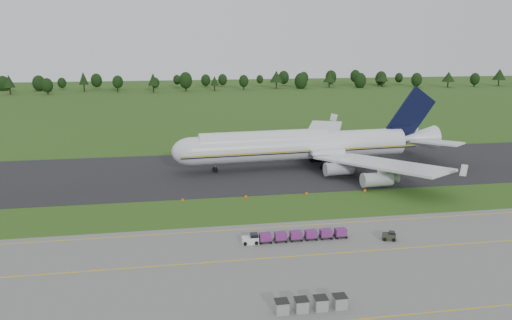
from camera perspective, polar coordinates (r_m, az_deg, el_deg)
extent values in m
plane|color=#2C5018|center=(95.97, 0.36, -5.59)|extent=(600.00, 600.00, 0.00)
cube|color=slate|center=(65.60, 5.66, -15.34)|extent=(300.00, 52.00, 0.06)
cube|color=black|center=(122.41, -1.90, -1.26)|extent=(300.00, 40.00, 0.08)
cube|color=yellow|center=(75.95, 3.27, -11.00)|extent=(300.00, 0.25, 0.01)
cube|color=yellow|center=(86.74, 1.50, -7.72)|extent=(120.00, 0.20, 0.01)
cylinder|color=black|center=(320.30, -26.29, 7.08)|extent=(0.70, 0.70, 4.05)
cone|color=#1B3512|center=(319.83, -26.39, 8.08)|extent=(6.25, 6.25, 7.19)
cylinder|color=black|center=(311.78, -22.69, 7.24)|extent=(0.70, 0.70, 3.46)
sphere|color=#1B3512|center=(311.45, -22.75, 7.89)|extent=(6.31, 6.31, 6.31)
cylinder|color=black|center=(320.86, -19.04, 7.78)|extent=(0.70, 0.70, 4.26)
cone|color=#1B3512|center=(320.36, -19.13, 8.83)|extent=(5.64, 5.64, 7.58)
cylinder|color=black|center=(312.00, -15.53, 7.85)|extent=(0.70, 0.70, 3.93)
sphere|color=#1B3512|center=(311.64, -15.58, 8.58)|extent=(5.68, 5.68, 5.68)
cylinder|color=black|center=(304.40, -11.63, 7.94)|extent=(0.70, 0.70, 4.12)
cone|color=#1B3512|center=(303.89, -11.68, 9.02)|extent=(6.17, 6.17, 7.32)
cylinder|color=black|center=(309.14, -8.01, 8.19)|extent=(0.70, 0.70, 4.27)
sphere|color=#1B3512|center=(308.75, -8.04, 9.00)|extent=(7.79, 7.79, 7.79)
cylinder|color=black|center=(310.06, -4.74, 8.20)|extent=(0.70, 0.70, 3.23)
cone|color=#1B3512|center=(309.65, -4.76, 9.02)|extent=(5.40, 5.40, 5.74)
cylinder|color=black|center=(314.35, -1.41, 8.35)|extent=(0.70, 0.70, 3.57)
sphere|color=#1B3512|center=(314.02, -1.41, 9.02)|extent=(5.92, 5.92, 5.92)
cylinder|color=black|center=(323.36, 2.33, 8.54)|extent=(0.70, 0.70, 4.03)
cone|color=#1B3512|center=(322.89, 2.34, 9.53)|extent=(8.57, 8.57, 7.16)
cylinder|color=black|center=(323.94, 5.14, 8.41)|extent=(0.70, 0.70, 3.02)
sphere|color=#1B3512|center=(323.67, 5.15, 8.96)|extent=(8.15, 8.15, 8.15)
cylinder|color=black|center=(333.17, 8.36, 8.51)|extent=(0.70, 0.70, 3.46)
cone|color=#1B3512|center=(332.77, 8.39, 9.34)|extent=(8.26, 8.26, 6.16)
cylinder|color=black|center=(335.15, 11.79, 8.35)|extent=(0.70, 0.70, 2.95)
sphere|color=#1B3512|center=(334.89, 11.81, 8.87)|extent=(7.85, 7.85, 7.85)
cylinder|color=black|center=(347.14, 14.17, 8.45)|extent=(0.70, 0.70, 3.49)
cone|color=#1B3512|center=(346.75, 14.22, 9.25)|extent=(8.48, 8.48, 6.20)
cylinder|color=black|center=(349.33, 17.84, 8.21)|extent=(0.70, 0.70, 3.11)
sphere|color=#1B3512|center=(349.07, 17.88, 8.73)|extent=(6.99, 6.99, 6.99)
cylinder|color=black|center=(354.05, 21.07, 8.06)|extent=(0.70, 0.70, 3.64)
cone|color=#1B3512|center=(353.65, 21.14, 8.88)|extent=(8.21, 8.21, 6.48)
cylinder|color=black|center=(365.56, 23.68, 7.95)|extent=(0.70, 0.70, 3.29)
sphere|color=#1B3512|center=(365.29, 23.73, 8.48)|extent=(6.20, 6.20, 6.20)
cylinder|color=black|center=(377.32, 25.97, 7.94)|extent=(0.70, 0.70, 4.11)
cone|color=#1B3512|center=(376.91, 26.07, 8.80)|extent=(8.65, 8.65, 7.32)
cylinder|color=silver|center=(125.54, 5.08, 1.62)|extent=(54.87, 10.21, 6.77)
cylinder|color=silver|center=(122.64, 0.92, 2.14)|extent=(32.25, 7.30, 5.28)
sphere|color=silver|center=(119.98, -7.39, 0.98)|extent=(6.77, 6.77, 6.77)
cone|color=silver|center=(138.93, 17.92, 2.38)|extent=(10.73, 7.07, 6.43)
cube|color=yellow|center=(122.52, 5.57, 1.03)|extent=(60.07, 3.87, 0.33)
cube|color=silver|center=(114.39, 13.93, -0.39)|extent=(23.98, 32.44, 0.52)
cube|color=silver|center=(146.47, 7.60, 2.98)|extent=(20.87, 33.15, 0.52)
cylinder|color=#A1A4A9|center=(117.41, 9.45, -0.99)|extent=(6.76, 3.42, 3.01)
cylinder|color=#A1A4A9|center=(110.23, 13.68, -2.18)|extent=(6.76, 3.42, 3.01)
cylinder|color=#A1A4A9|center=(138.94, 5.73, 1.45)|extent=(6.76, 3.42, 3.01)
cylinder|color=#A1A4A9|center=(149.96, 6.10, 2.36)|extent=(6.76, 3.42, 3.01)
cube|color=black|center=(136.69, 17.27, 4.95)|extent=(13.72, 1.38, 15.10)
cube|color=silver|center=(133.78, 19.98, 1.92)|extent=(11.33, 12.95, 0.42)
cube|color=silver|center=(145.54, 16.99, 3.06)|extent=(10.36, 13.22, 0.42)
cylinder|color=slate|center=(121.69, -4.68, -0.91)|extent=(0.34, 0.34, 2.07)
cylinder|color=black|center=(121.80, -4.68, -1.10)|extent=(1.27, 0.92, 1.22)
cylinder|color=slate|center=(124.56, 8.11, -0.66)|extent=(0.34, 0.34, 2.07)
cylinder|color=black|center=(124.67, 8.11, -0.84)|extent=(1.27, 0.92, 1.22)
cylinder|color=slate|center=(132.24, 6.80, 0.24)|extent=(0.34, 0.34, 2.07)
cylinder|color=black|center=(132.34, 6.79, 0.06)|extent=(1.27, 0.92, 1.22)
cube|color=silver|center=(80.21, -0.67, -9.15)|extent=(2.61, 1.41, 1.11)
cylinder|color=black|center=(79.54, -1.24, -9.55)|extent=(0.60, 0.22, 0.60)
cube|color=black|center=(80.66, 1.05, -9.17)|extent=(2.01, 1.51, 0.12)
cube|color=#662366|center=(80.43, 1.05, -8.77)|extent=(1.81, 1.41, 1.11)
cylinder|color=black|center=(79.96, 0.57, -9.52)|extent=(0.34, 0.15, 0.34)
cube|color=black|center=(81.13, 2.82, -9.04)|extent=(2.01, 1.51, 0.12)
cube|color=#662366|center=(80.90, 2.82, -8.65)|extent=(1.81, 1.41, 1.11)
cylinder|color=black|center=(80.41, 2.35, -9.39)|extent=(0.34, 0.15, 0.34)
cube|color=black|center=(81.67, 4.56, -8.91)|extent=(2.01, 1.51, 0.12)
cube|color=#662366|center=(81.44, 4.57, -8.52)|extent=(1.81, 1.41, 1.11)
cylinder|color=black|center=(80.93, 4.12, -9.26)|extent=(0.34, 0.15, 0.34)
cube|color=black|center=(82.28, 6.28, -8.77)|extent=(2.01, 1.51, 0.12)
cube|color=#662366|center=(82.06, 6.29, -8.38)|extent=(1.81, 1.41, 1.11)
cylinder|color=black|center=(81.53, 5.86, -9.12)|extent=(0.34, 0.15, 0.34)
cube|color=black|center=(82.97, 7.97, -8.63)|extent=(2.01, 1.51, 0.12)
cube|color=#662366|center=(82.74, 7.98, -8.24)|extent=(1.81, 1.41, 1.11)
cylinder|color=black|center=(82.19, 7.57, -8.98)|extent=(0.34, 0.15, 0.34)
cube|color=black|center=(83.73, 9.63, -8.48)|extent=(2.01, 1.51, 0.12)
cube|color=#662366|center=(83.50, 9.65, -8.10)|extent=(1.81, 1.41, 1.11)
cylinder|color=black|center=(82.93, 9.25, -8.82)|extent=(0.34, 0.15, 0.34)
cylinder|color=black|center=(80.31, -0.67, -9.31)|extent=(0.60, 0.22, 0.60)
cube|color=#292E20|center=(84.30, 14.95, -8.46)|extent=(2.33, 1.81, 1.13)
cylinder|color=black|center=(83.60, 14.66, -8.84)|extent=(0.57, 0.21, 0.57)
cylinder|color=black|center=(85.20, 15.22, -8.43)|extent=(0.57, 0.21, 0.57)
cube|color=gray|center=(61.77, 2.95, -16.43)|extent=(1.52, 1.52, 1.52)
cube|color=black|center=(61.37, 2.96, -15.79)|extent=(1.61, 1.61, 0.08)
cube|color=gray|center=(62.27, 5.20, -16.21)|extent=(1.52, 1.52, 1.52)
cube|color=black|center=(61.88, 5.21, -15.57)|extent=(1.61, 1.61, 0.08)
cube|color=gray|center=(62.87, 7.40, -15.96)|extent=(1.52, 1.52, 1.52)
cube|color=black|center=(62.47, 7.42, -15.32)|extent=(1.61, 1.61, 0.08)
cube|color=gray|center=(63.54, 9.55, -15.69)|extent=(1.52, 1.52, 1.52)
cube|color=black|center=(63.16, 9.58, -15.06)|extent=(1.61, 1.61, 0.08)
cube|color=#FF5B08|center=(100.94, -8.39, -4.57)|extent=(0.50, 0.12, 0.60)
cube|color=black|center=(101.03, -8.38, -4.72)|extent=(0.30, 0.30, 0.04)
cube|color=#FF5B08|center=(101.90, -1.17, -4.24)|extent=(0.50, 0.12, 0.60)
cube|color=black|center=(101.99, -1.17, -4.39)|extent=(0.30, 0.30, 0.04)
cube|color=#FF5B08|center=(104.43, 5.80, -3.86)|extent=(0.50, 0.12, 0.60)
cube|color=black|center=(104.52, 5.79, -4.01)|extent=(0.30, 0.30, 0.04)
cube|color=#FF5B08|center=(108.42, 12.34, -3.45)|extent=(0.50, 0.12, 0.60)
cube|color=black|center=(108.50, 12.33, -3.59)|extent=(0.30, 0.30, 0.04)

